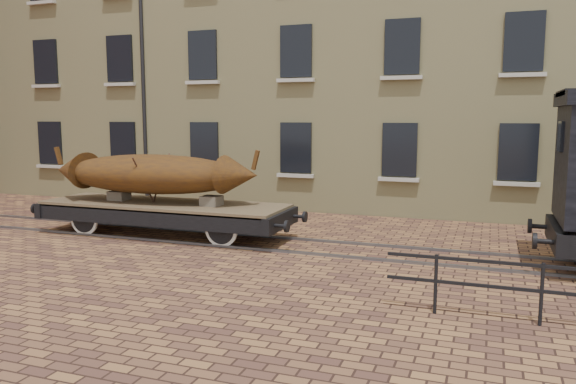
% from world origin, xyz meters
% --- Properties ---
extents(ground, '(90.00, 90.00, 0.00)m').
position_xyz_m(ground, '(0.00, 0.00, 0.00)').
color(ground, '#4C2F25').
extents(warehouse_cream, '(40.00, 10.19, 14.00)m').
position_xyz_m(warehouse_cream, '(3.00, 9.99, 7.00)').
color(warehouse_cream, '#DDCF88').
rests_on(warehouse_cream, ground).
extents(rail_track, '(30.00, 1.52, 0.06)m').
position_xyz_m(rail_track, '(0.00, 0.00, 0.03)').
color(rail_track, '#59595E').
rests_on(rail_track, ground).
extents(flatcar_wagon, '(7.73, 2.10, 1.17)m').
position_xyz_m(flatcar_wagon, '(-4.59, 0.00, 0.73)').
color(flatcar_wagon, brown).
rests_on(flatcar_wagon, ground).
extents(iron_boat, '(6.15, 2.09, 1.49)m').
position_xyz_m(iron_boat, '(-4.92, -0.00, 1.69)').
color(iron_boat, '#56300D').
rests_on(iron_boat, flatcar_wagon).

